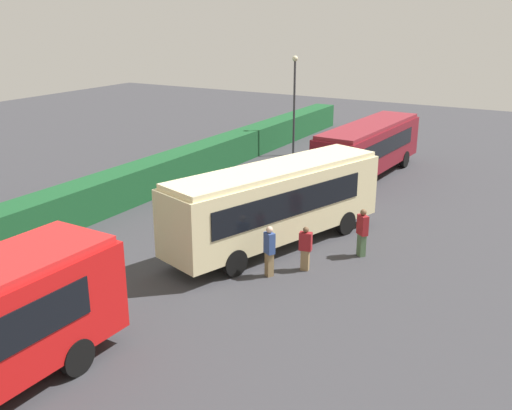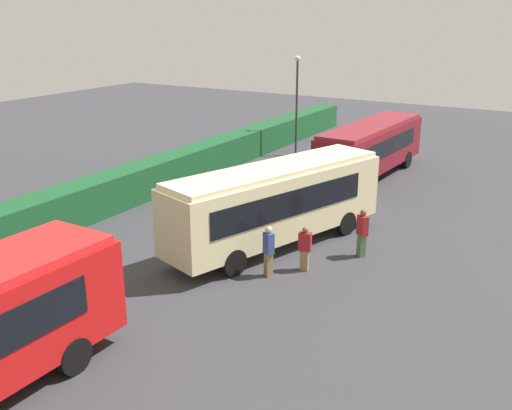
# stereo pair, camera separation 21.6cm
# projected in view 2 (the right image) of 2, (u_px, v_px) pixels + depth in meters

# --- Properties ---
(ground_plane) EXTENTS (84.06, 84.06, 0.00)m
(ground_plane) POSITION_uv_depth(u_px,v_px,m) (219.00, 252.00, 22.87)
(ground_plane) COLOR #38383D
(bus_cream) EXTENTS (10.10, 5.23, 3.30)m
(bus_cream) POSITION_uv_depth(u_px,v_px,m) (277.00, 201.00, 22.97)
(bus_cream) COLOR beige
(bus_cream) RESTS_ON ground_plane
(bus_maroon) EXTENTS (10.00, 2.93, 3.01)m
(bus_maroon) POSITION_uv_depth(u_px,v_px,m) (371.00, 146.00, 32.90)
(bus_maroon) COLOR maroon
(bus_maroon) RESTS_ON ground_plane
(person_left) EXTENTS (0.42, 0.47, 1.88)m
(person_left) POSITION_uv_depth(u_px,v_px,m) (269.00, 250.00, 20.53)
(person_left) COLOR olive
(person_left) RESTS_ON ground_plane
(person_center) EXTENTS (0.34, 0.49, 1.67)m
(person_center) POSITION_uv_depth(u_px,v_px,m) (305.00, 248.00, 21.05)
(person_center) COLOR olive
(person_center) RESTS_ON ground_plane
(person_right) EXTENTS (0.49, 0.53, 1.90)m
(person_right) POSITION_uv_depth(u_px,v_px,m) (362.00, 232.00, 22.20)
(person_right) COLOR #4C6B47
(person_right) RESTS_ON ground_plane
(person_far) EXTENTS (0.44, 0.26, 1.87)m
(person_far) POSITION_uv_depth(u_px,v_px,m) (237.00, 194.00, 26.86)
(person_far) COLOR black
(person_far) RESTS_ON ground_plane
(hedge_row) EXTENTS (54.03, 1.55, 1.71)m
(hedge_row) POSITION_uv_depth(u_px,v_px,m) (82.00, 202.00, 26.15)
(hedge_row) COLOR #195028
(hedge_row) RESTS_ON ground_plane
(traffic_cone) EXTENTS (0.36, 0.36, 0.60)m
(traffic_cone) POSITION_uv_depth(u_px,v_px,m) (91.00, 269.00, 20.71)
(traffic_cone) COLOR orange
(traffic_cone) RESTS_ON ground_plane
(lamppost) EXTENTS (0.36, 0.36, 6.35)m
(lamppost) POSITION_uv_depth(u_px,v_px,m) (297.00, 95.00, 37.18)
(lamppost) COLOR #38383D
(lamppost) RESTS_ON ground_plane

